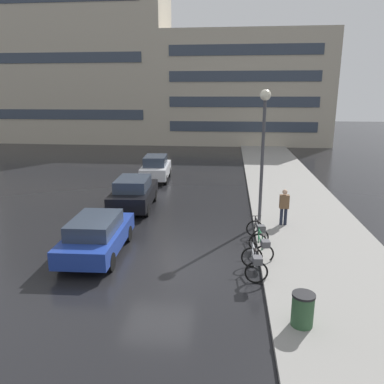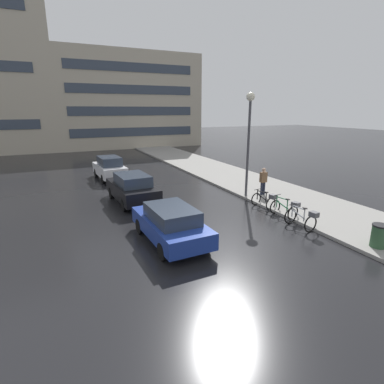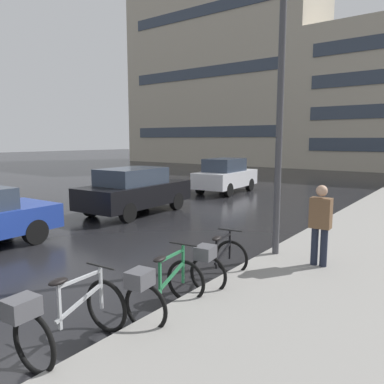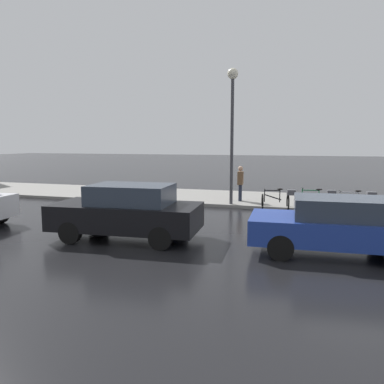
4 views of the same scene
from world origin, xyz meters
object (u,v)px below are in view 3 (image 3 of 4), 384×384
bicycle_second (161,288)px  car_black (135,190)px  bicycle_nearest (63,317)px  bicycle_third (217,261)px  streetlamp (281,63)px  car_white (226,175)px  pedestrian (320,224)px

bicycle_second → car_black: size_ratio=0.33×
bicycle_nearest → bicycle_third: bearing=84.1°
bicycle_nearest → streetlamp: size_ratio=0.25×
car_black → car_white: size_ratio=1.09×
car_black → pedestrian: size_ratio=2.52×
bicycle_nearest → car_white: 14.66m
streetlamp → bicycle_second: bearing=-92.7°
bicycle_third → bicycle_second: bearing=-88.9°
bicycle_nearest → bicycle_third: 2.97m
bicycle_second → car_black: car_black is taller
bicycle_second → bicycle_third: bicycle_second is taller
car_white → streetlamp: (6.41, -8.38, 3.33)m
car_white → pedestrian: 11.38m
car_white → pedestrian: pedestrian is taller
bicycle_nearest → car_black: size_ratio=0.33×
bicycle_nearest → car_white: bearing=113.8°
bicycle_second → pedestrian: size_ratio=0.84×
bicycle_second → pedestrian: pedestrian is taller
car_black → streetlamp: streetlamp is taller
car_black → streetlamp: size_ratio=0.74×
bicycle_second → bicycle_third: bearing=91.1°
bicycle_third → car_white: bearing=120.7°
bicycle_nearest → pedestrian: pedestrian is taller
car_black → streetlamp: bearing=-17.0°
bicycle_nearest → car_white: (-5.90, 13.41, 0.35)m
bicycle_nearest → streetlamp: streetlamp is taller
bicycle_third → pedestrian: pedestrian is taller
bicycle_second → streetlamp: (0.17, 3.62, 3.69)m
pedestrian → car_black: bearing=163.5°
car_black → streetlamp: (6.28, -1.92, 3.36)m
bicycle_nearest → pedestrian: (1.53, 4.80, 0.49)m
pedestrian → streetlamp: streetlamp is taller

